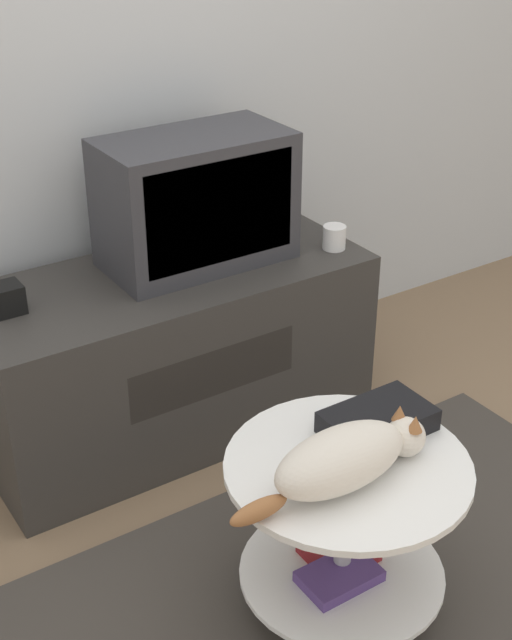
# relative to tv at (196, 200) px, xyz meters

# --- Properties ---
(ground_plane) EXTENTS (12.00, 12.00, 0.00)m
(ground_plane) POSITION_rel_tv_xyz_m (-0.08, -1.00, -0.77)
(ground_plane) COLOR #7F664C
(wall_back) EXTENTS (8.00, 0.05, 2.60)m
(wall_back) POSITION_rel_tv_xyz_m (-0.08, 0.32, 0.53)
(wall_back) COLOR silver
(wall_back) RESTS_ON ground_plane
(rug) EXTENTS (1.78, 1.09, 0.02)m
(rug) POSITION_rel_tv_xyz_m (-0.08, -1.00, -0.76)
(rug) COLOR #3D3833
(rug) RESTS_ON ground_plane
(tv_stand) EXTENTS (1.27, 0.54, 0.57)m
(tv_stand) POSITION_rel_tv_xyz_m (-0.12, -0.03, -0.49)
(tv_stand) COLOR #33302D
(tv_stand) RESTS_ON ground_plane
(tv) EXTENTS (0.59, 0.31, 0.41)m
(tv) POSITION_rel_tv_xyz_m (0.00, 0.00, 0.00)
(tv) COLOR #333338
(tv) RESTS_ON tv_stand
(speaker) EXTENTS (0.09, 0.09, 0.09)m
(speaker) POSITION_rel_tv_xyz_m (-0.63, -0.01, -0.16)
(speaker) COLOR black
(speaker) RESTS_ON tv_stand
(mug) EXTENTS (0.08, 0.08, 0.08)m
(mug) POSITION_rel_tv_xyz_m (0.43, -0.16, -0.17)
(mug) COLOR white
(mug) RESTS_ON tv_stand
(coffee_table) EXTENTS (0.59, 0.59, 0.45)m
(coffee_table) POSITION_rel_tv_xyz_m (-0.18, -1.00, -0.47)
(coffee_table) COLOR #B2B2B7
(coffee_table) RESTS_ON rug
(dvd_box) EXTENTS (0.27, 0.17, 0.06)m
(dvd_box) POSITION_rel_tv_xyz_m (-0.03, -0.94, -0.27)
(dvd_box) COLOR black
(dvd_box) RESTS_ON coffee_table
(cat) EXTENTS (0.54, 0.17, 0.14)m
(cat) POSITION_rel_tv_xyz_m (-0.22, -1.05, -0.23)
(cat) COLOR silver
(cat) RESTS_ON coffee_table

